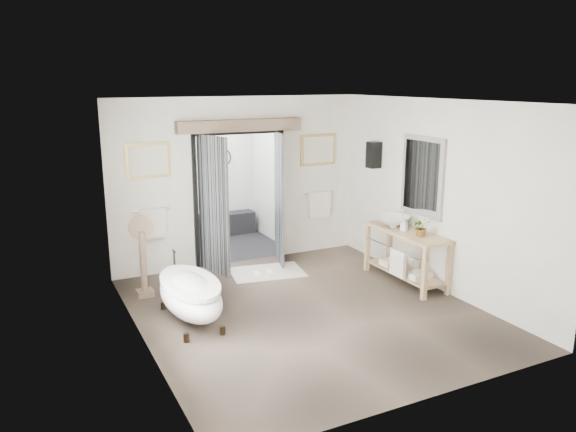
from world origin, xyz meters
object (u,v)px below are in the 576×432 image
object	(u,v)px
vanity	(405,252)
basin	(393,221)
rug	(267,272)
clawfoot_tub	(190,294)

from	to	relation	value
vanity	basin	size ratio (longest dim) A/B	2.97
rug	basin	world-z (taller)	basin
clawfoot_tub	basin	xyz separation A→B (m)	(3.47, 0.23, 0.56)
basin	vanity	bearing A→B (deg)	-106.19
clawfoot_tub	vanity	distance (m)	3.51
vanity	rug	distance (m)	2.32
clawfoot_tub	rug	distance (m)	2.21
clawfoot_tub	rug	xyz separation A→B (m)	(1.73, 1.33, -0.38)
rug	vanity	bearing A→B (deg)	-38.18
clawfoot_tub	rug	bearing A→B (deg)	37.64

